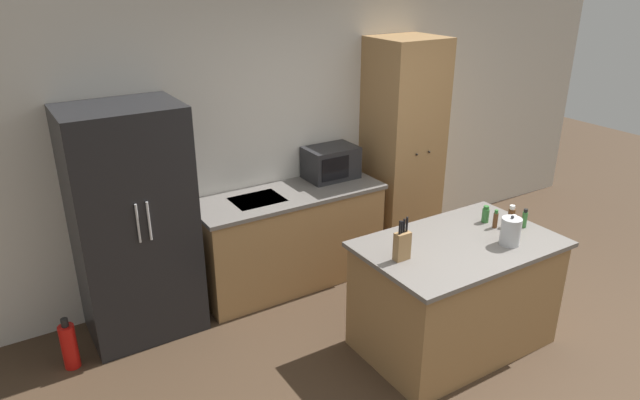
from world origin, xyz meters
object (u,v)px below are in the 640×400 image
at_px(spice_bottle_tall_dark, 511,216).
at_px(spice_bottle_short_red, 495,219).
at_px(spice_bottle_amber_oil, 525,219).
at_px(spice_bottle_green_herb, 486,215).
at_px(fire_extinguisher, 69,346).
at_px(refrigerator, 134,224).
at_px(microwave, 331,163).
at_px(kettle, 511,231).
at_px(spice_bottle_pale_salt, 513,223).
at_px(knife_block, 402,245).
at_px(pantry_cabinet, 402,149).

height_order(spice_bottle_tall_dark, spice_bottle_short_red, spice_bottle_tall_dark).
height_order(spice_bottle_tall_dark, spice_bottle_amber_oil, spice_bottle_tall_dark).
bearing_deg(spice_bottle_tall_dark, spice_bottle_green_herb, 125.74).
distance_m(spice_bottle_amber_oil, fire_extinguisher, 3.59).
relative_size(spice_bottle_tall_dark, fire_extinguisher, 0.41).
distance_m(refrigerator, fire_extinguisher, 1.00).
relative_size(spice_bottle_short_red, fire_extinguisher, 0.35).
bearing_deg(microwave, refrigerator, -176.02).
distance_m(spice_bottle_green_herb, kettle, 0.40).
height_order(microwave, spice_bottle_pale_salt, microwave).
relative_size(microwave, kettle, 2.10).
bearing_deg(microwave, spice_bottle_amber_oil, -67.74).
height_order(spice_bottle_green_herb, spice_bottle_pale_salt, spice_bottle_green_herb).
xyz_separation_m(spice_bottle_tall_dark, spice_bottle_pale_salt, (-0.05, -0.07, -0.02)).
bearing_deg(microwave, knife_block, -105.67).
distance_m(spice_bottle_short_red, spice_bottle_pale_salt, 0.13).
bearing_deg(spice_bottle_tall_dark, knife_block, 178.78).
xyz_separation_m(refrigerator, spice_bottle_pale_salt, (2.48, -1.57, 0.02)).
xyz_separation_m(refrigerator, kettle, (2.28, -1.71, 0.06)).
bearing_deg(kettle, spice_bottle_green_herb, 68.73).
xyz_separation_m(microwave, spice_bottle_tall_dark, (0.63, -1.63, -0.08)).
relative_size(spice_bottle_tall_dark, spice_bottle_green_herb, 1.27).
xyz_separation_m(spice_bottle_short_red, fire_extinguisher, (-3.03, 1.23, -0.78)).
relative_size(spice_bottle_tall_dark, kettle, 0.75).
bearing_deg(refrigerator, knife_block, -45.42).
bearing_deg(knife_block, spice_bottle_short_red, 1.21).
bearing_deg(kettle, spice_bottle_tall_dark, 39.72).
height_order(spice_bottle_short_red, fire_extinguisher, spice_bottle_short_red).
bearing_deg(fire_extinguisher, kettle, -27.15).
bearing_deg(spice_bottle_short_red, knife_block, -178.79).
bearing_deg(spice_bottle_green_herb, spice_bottle_tall_dark, -54.26).
distance_m(microwave, spice_bottle_green_herb, 1.57).
bearing_deg(spice_bottle_green_herb, knife_block, -172.10).
height_order(pantry_cabinet, kettle, pantry_cabinet).
distance_m(spice_bottle_amber_oil, spice_bottle_pale_salt, 0.12).
relative_size(refrigerator, kettle, 8.08).
bearing_deg(refrigerator, microwave, 3.98).
relative_size(spice_bottle_green_herb, spice_bottle_pale_salt, 1.06).
bearing_deg(spice_bottle_tall_dark, spice_bottle_pale_salt, -126.60).
bearing_deg(spice_bottle_tall_dark, kettle, -140.28).
relative_size(spice_bottle_green_herb, kettle, 0.59).
distance_m(spice_bottle_tall_dark, spice_bottle_amber_oil, 0.10).
distance_m(spice_bottle_tall_dark, spice_bottle_pale_salt, 0.09).
bearing_deg(knife_block, pantry_cabinet, 50.67).
relative_size(pantry_cabinet, spice_bottle_short_red, 14.67).
xyz_separation_m(refrigerator, pantry_cabinet, (2.69, 0.03, 0.15)).
bearing_deg(kettle, pantry_cabinet, 76.74).
bearing_deg(spice_bottle_short_red, spice_bottle_green_herb, 83.29).
distance_m(knife_block, spice_bottle_amber_oil, 1.15).
bearing_deg(refrigerator, spice_bottle_pale_salt, -32.22).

